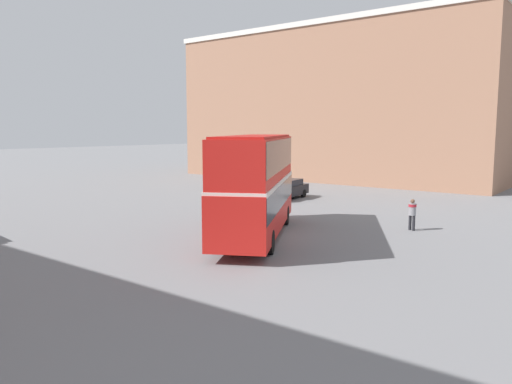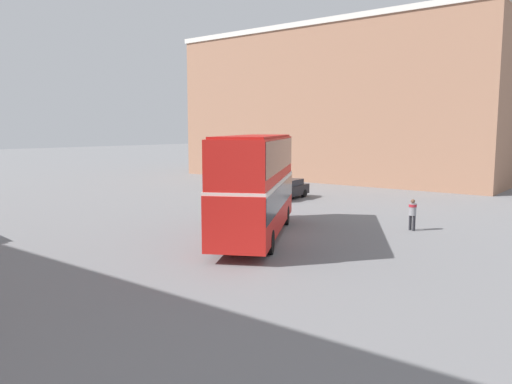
{
  "view_description": "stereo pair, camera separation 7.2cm",
  "coord_description": "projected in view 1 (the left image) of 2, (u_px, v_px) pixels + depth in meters",
  "views": [
    {
      "loc": [
        -19.27,
        -14.0,
        5.13
      ],
      "look_at": [
        -0.66,
        0.37,
        2.19
      ],
      "focal_mm": 35.0,
      "sensor_mm": 36.0,
      "label": 1
    },
    {
      "loc": [
        -19.22,
        -14.06,
        5.13
      ],
      "look_at": [
        -0.66,
        0.37,
        2.19
      ],
      "focal_mm": 35.0,
      "sensor_mm": 36.0,
      "label": 2
    }
  ],
  "objects": [
    {
      "name": "pedestrian_foreground",
      "position": [
        412.0,
        211.0,
        25.48
      ],
      "size": [
        0.52,
        0.52,
        1.62
      ],
      "rotation": [
        0.0,
        0.0,
        2.74
      ],
      "color": "#232328",
      "rests_on": "ground_plane"
    },
    {
      "name": "double_decker_bus",
      "position": [
        256.0,
        180.0,
        23.62
      ],
      "size": [
        10.44,
        7.2,
        4.86
      ],
      "rotation": [
        0.0,
        0.0,
        0.5
      ],
      "color": "red",
      "rests_on": "ground_plane"
    },
    {
      "name": "ground_plane",
      "position": [
        270.0,
        236.0,
        24.26
      ],
      "size": [
        240.0,
        240.0,
        0.0
      ],
      "primitive_type": "plane",
      "color": "slate"
    },
    {
      "name": "building_row_right",
      "position": [
        335.0,
        105.0,
        51.69
      ],
      "size": [
        10.32,
        33.6,
        15.4
      ],
      "color": "#9E7056",
      "rests_on": "ground_plane"
    },
    {
      "name": "parked_car_kerb_far",
      "position": [
        287.0,
        189.0,
        37.32
      ],
      "size": [
        4.39,
        2.28,
        1.44
      ],
      "rotation": [
        0.0,
        0.0,
        3.27
      ],
      "color": "black",
      "rests_on": "ground_plane"
    }
  ]
}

